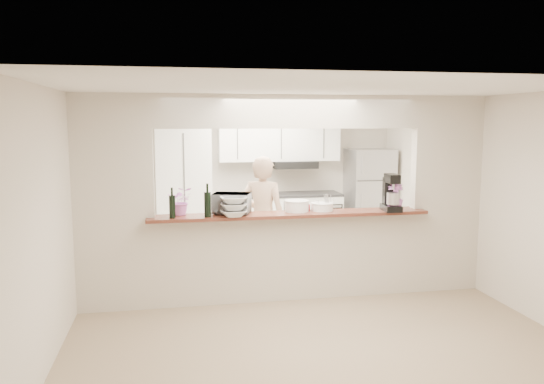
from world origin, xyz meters
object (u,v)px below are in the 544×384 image
object	(u,v)px
refrigerator	(369,197)
person	(263,219)
toaster_oven	(232,203)
stand_mixer	(391,194)

from	to	relation	value
refrigerator	person	distance (m)	2.91
toaster_oven	stand_mixer	world-z (taller)	stand_mixer
toaster_oven	stand_mixer	bearing A→B (deg)	12.83
refrigerator	stand_mixer	xyz separation A→B (m)	(-0.80, -2.78, 0.45)
person	stand_mixer	bearing A→B (deg)	174.50
toaster_oven	person	xyz separation A→B (m)	(0.51, 0.75, -0.35)
stand_mixer	person	world-z (taller)	person
refrigerator	stand_mixer	distance (m)	2.93
toaster_oven	person	size ratio (longest dim) A/B	0.25
toaster_oven	stand_mixer	xyz separation A→B (m)	(1.95, -0.18, 0.08)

